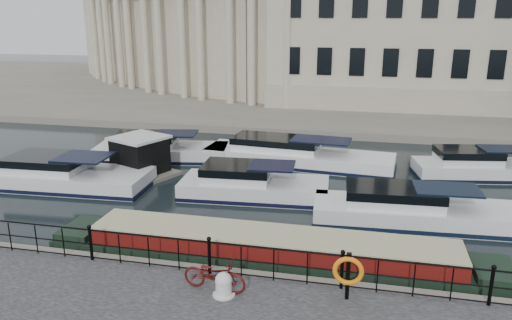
{
  "coord_description": "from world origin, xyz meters",
  "views": [
    {
      "loc": [
        4.42,
        -15.36,
        8.21
      ],
      "look_at": [
        0.5,
        2.0,
        3.0
      ],
      "focal_mm": 35.0,
      "sensor_mm": 36.0,
      "label": 1
    }
  ],
  "objects_px": {
    "mooring_bollard": "(224,285)",
    "narrowboat": "(270,256)",
    "bicycle": "(214,274)",
    "harbour_hut": "(140,158)",
    "life_ring_post": "(348,272)"
  },
  "relations": [
    {
      "from": "mooring_bollard",
      "to": "narrowboat",
      "type": "height_order",
      "value": "mooring_bollard"
    },
    {
      "from": "narrowboat",
      "to": "bicycle",
      "type": "bearing_deg",
      "value": -111.61
    },
    {
      "from": "bicycle",
      "to": "harbour_hut",
      "type": "relative_size",
      "value": 0.45
    },
    {
      "from": "bicycle",
      "to": "narrowboat",
      "type": "height_order",
      "value": "bicycle"
    },
    {
      "from": "bicycle",
      "to": "mooring_bollard",
      "type": "bearing_deg",
      "value": -118.38
    },
    {
      "from": "mooring_bollard",
      "to": "life_ring_post",
      "type": "height_order",
      "value": "life_ring_post"
    },
    {
      "from": "bicycle",
      "to": "harbour_hut",
      "type": "distance_m",
      "value": 13.33
    },
    {
      "from": "mooring_bollard",
      "to": "narrowboat",
      "type": "bearing_deg",
      "value": 75.74
    },
    {
      "from": "bicycle",
      "to": "harbour_hut",
      "type": "height_order",
      "value": "harbour_hut"
    },
    {
      "from": "harbour_hut",
      "to": "narrowboat",
      "type": "bearing_deg",
      "value": -20.52
    },
    {
      "from": "narrowboat",
      "to": "mooring_bollard",
      "type": "bearing_deg",
      "value": -104.25
    },
    {
      "from": "mooring_bollard",
      "to": "harbour_hut",
      "type": "relative_size",
      "value": 0.17
    },
    {
      "from": "bicycle",
      "to": "mooring_bollard",
      "type": "xyz_separation_m",
      "value": [
        0.33,
        -0.23,
        -0.17
      ]
    },
    {
      "from": "bicycle",
      "to": "life_ring_post",
      "type": "height_order",
      "value": "life_ring_post"
    },
    {
      "from": "mooring_bollard",
      "to": "harbour_hut",
      "type": "height_order",
      "value": "harbour_hut"
    }
  ]
}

